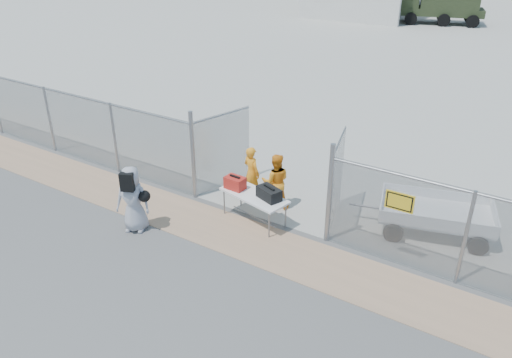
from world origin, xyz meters
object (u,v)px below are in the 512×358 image
Objects in this scene: folding_table at (254,208)px; security_worker_right at (276,182)px; security_worker_left at (252,173)px; visitor at (133,199)px; utility_trailer at (435,216)px.

folding_table is 1.16× the size of security_worker_right.
security_worker_left is 0.84m from security_worker_right.
visitor is (-2.26, -1.90, 0.47)m from folding_table.
security_worker_left reaches higher than folding_table.
security_worker_right is (0.83, -0.13, 0.02)m from security_worker_left.
security_worker_left is 0.44× the size of utility_trailer.
utility_trailer is at bearing 7.55° from visitor.
folding_table is 2.99m from visitor.
security_worker_left is at bearing 175.87° from utility_trailer.
utility_trailer reaches higher than folding_table.
visitor is (-2.36, -2.79, 0.08)m from security_worker_right.
visitor is 0.49× the size of utility_trailer.
security_worker_left is 0.98× the size of security_worker_right.
security_worker_right is at bearing 179.99° from utility_trailer.
security_worker_right is 0.45× the size of utility_trailer.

